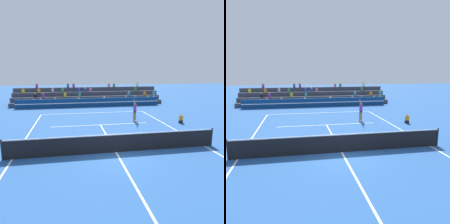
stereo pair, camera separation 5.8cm
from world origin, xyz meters
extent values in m
plane|color=#285699|center=(0.00, 0.00, 0.00)|extent=(120.00, 120.00, 0.00)
cube|color=white|center=(0.00, 11.90, 0.00)|extent=(11.00, 0.10, 0.01)
cube|color=white|center=(-5.50, 0.00, 0.00)|extent=(0.10, 23.80, 0.01)
cube|color=white|center=(5.50, 0.00, 0.00)|extent=(0.10, 23.80, 0.01)
cube|color=white|center=(0.00, 6.43, 0.00)|extent=(8.25, 0.10, 0.01)
cube|color=white|center=(0.00, 0.00, 0.00)|extent=(0.10, 12.85, 0.01)
cylinder|color=black|center=(-5.95, 0.00, 0.55)|extent=(0.10, 0.10, 1.10)
cylinder|color=black|center=(5.95, 0.00, 0.55)|extent=(0.10, 0.10, 1.10)
cube|color=black|center=(0.00, 0.00, 0.50)|extent=(11.90, 0.02, 1.00)
cube|color=white|center=(0.00, 0.00, 1.03)|extent=(11.90, 0.04, 0.06)
cube|color=navy|center=(0.00, 16.02, 0.55)|extent=(18.00, 0.24, 1.10)
cube|color=white|center=(0.00, 15.89, 0.55)|extent=(18.00, 0.02, 0.10)
cube|color=#383D4C|center=(0.00, 17.30, 0.28)|extent=(19.95, 0.95, 0.55)
cube|color=#2D4CA5|center=(6.28, 17.13, 0.77)|extent=(0.32, 0.22, 0.44)
sphere|color=#9E7051|center=(6.28, 17.13, 1.09)|extent=(0.18, 0.18, 0.18)
cube|color=#2D4CA5|center=(8.95, 17.13, 0.77)|extent=(0.32, 0.22, 0.44)
sphere|color=tan|center=(8.95, 17.13, 1.09)|extent=(0.18, 0.18, 0.18)
cube|color=yellow|center=(1.98, 17.13, 0.77)|extent=(0.32, 0.22, 0.44)
sphere|color=beige|center=(1.98, 17.13, 1.09)|extent=(0.18, 0.18, 0.18)
cube|color=#2D4CA5|center=(-6.94, 17.13, 0.77)|extent=(0.32, 0.22, 0.44)
sphere|color=brown|center=(-6.94, 17.13, 1.09)|extent=(0.18, 0.18, 0.18)
cube|color=yellow|center=(-6.15, 17.13, 0.77)|extent=(0.32, 0.22, 0.44)
sphere|color=brown|center=(-6.15, 17.13, 1.09)|extent=(0.18, 0.18, 0.18)
cube|color=yellow|center=(-1.38, 17.13, 0.77)|extent=(0.32, 0.22, 0.44)
sphere|color=tan|center=(-1.38, 17.13, 1.09)|extent=(0.18, 0.18, 0.18)
cube|color=purple|center=(4.97, 17.13, 0.77)|extent=(0.32, 0.22, 0.44)
sphere|color=beige|center=(4.97, 17.13, 1.09)|extent=(0.18, 0.18, 0.18)
cube|color=yellow|center=(8.08, 17.13, 0.77)|extent=(0.32, 0.22, 0.44)
sphere|color=brown|center=(8.08, 17.13, 1.09)|extent=(0.18, 0.18, 0.18)
cube|color=orange|center=(-4.39, 17.13, 0.77)|extent=(0.32, 0.22, 0.44)
sphere|color=#9E7051|center=(-4.39, 17.13, 1.09)|extent=(0.18, 0.18, 0.18)
cube|color=#383D4C|center=(0.00, 18.25, 0.55)|extent=(19.95, 0.95, 1.10)
cube|color=yellow|center=(-3.12, 18.08, 1.32)|extent=(0.32, 0.22, 0.44)
sphere|color=brown|center=(-3.12, 18.08, 1.64)|extent=(0.18, 0.18, 0.18)
cube|color=teal|center=(-1.22, 18.08, 1.32)|extent=(0.32, 0.22, 0.44)
sphere|color=brown|center=(-1.22, 18.08, 1.64)|extent=(0.18, 0.18, 0.18)
cube|color=orange|center=(7.94, 18.08, 1.32)|extent=(0.32, 0.22, 0.44)
sphere|color=brown|center=(7.94, 18.08, 1.64)|extent=(0.18, 0.18, 0.18)
cube|color=purple|center=(-5.94, 18.08, 1.32)|extent=(0.32, 0.22, 0.44)
sphere|color=#9E7051|center=(-5.94, 18.08, 1.64)|extent=(0.18, 0.18, 0.18)
cube|color=teal|center=(9.32, 18.08, 1.32)|extent=(0.32, 0.22, 0.44)
sphere|color=#9E7051|center=(9.32, 18.08, 1.64)|extent=(0.18, 0.18, 0.18)
cube|color=teal|center=(5.59, 18.08, 1.32)|extent=(0.32, 0.22, 0.44)
sphere|color=beige|center=(5.59, 18.08, 1.64)|extent=(0.18, 0.18, 0.18)
cube|color=black|center=(-6.93, 18.08, 1.32)|extent=(0.32, 0.22, 0.44)
sphere|color=tan|center=(-6.93, 18.08, 1.64)|extent=(0.18, 0.18, 0.18)
cube|color=#383D4C|center=(0.00, 19.20, 0.83)|extent=(19.95, 0.95, 1.65)
cube|color=#2D4CA5|center=(-1.23, 19.03, 1.87)|extent=(0.32, 0.22, 0.44)
sphere|color=brown|center=(-1.23, 19.03, 2.19)|extent=(0.18, 0.18, 0.18)
cube|color=yellow|center=(-8.56, 19.03, 1.87)|extent=(0.32, 0.22, 0.44)
sphere|color=brown|center=(-8.56, 19.03, 2.19)|extent=(0.18, 0.18, 0.18)
cube|color=#B2B2B7|center=(-4.76, 19.03, 1.87)|extent=(0.32, 0.22, 0.44)
sphere|color=beige|center=(-4.76, 19.03, 2.19)|extent=(0.18, 0.18, 0.18)
cube|color=orange|center=(-6.55, 19.03, 1.87)|extent=(0.32, 0.22, 0.44)
sphere|color=#9E7051|center=(-6.55, 19.03, 2.19)|extent=(0.18, 0.18, 0.18)
cube|color=pink|center=(0.33, 19.03, 1.87)|extent=(0.32, 0.22, 0.44)
sphere|color=brown|center=(0.33, 19.03, 2.19)|extent=(0.18, 0.18, 0.18)
cube|color=#338C4C|center=(6.84, 19.03, 1.87)|extent=(0.32, 0.22, 0.44)
sphere|color=brown|center=(6.84, 19.03, 2.19)|extent=(0.18, 0.18, 0.18)
cube|color=#2D4CA5|center=(-0.38, 19.03, 1.87)|extent=(0.32, 0.22, 0.44)
sphere|color=beige|center=(-0.38, 19.03, 2.19)|extent=(0.18, 0.18, 0.18)
cube|color=#338C4C|center=(-3.45, 19.03, 1.87)|extent=(0.32, 0.22, 0.44)
sphere|color=#9E7051|center=(-3.45, 19.03, 2.19)|extent=(0.18, 0.18, 0.18)
cube|color=#383D4C|center=(0.00, 20.15, 1.10)|extent=(19.95, 0.95, 2.20)
cube|color=#338C4C|center=(3.87, 19.98, 2.42)|extent=(0.32, 0.22, 0.44)
sphere|color=beige|center=(3.87, 19.98, 2.74)|extent=(0.18, 0.18, 0.18)
cube|color=pink|center=(3.10, 19.98, 2.42)|extent=(0.32, 0.22, 0.44)
sphere|color=tan|center=(3.10, 19.98, 2.74)|extent=(0.18, 0.18, 0.18)
cube|color=purple|center=(-1.95, 19.98, 2.42)|extent=(0.32, 0.22, 0.44)
sphere|color=brown|center=(-1.95, 19.98, 2.74)|extent=(0.18, 0.18, 0.18)
cube|color=purple|center=(-6.92, 19.98, 2.42)|extent=(0.32, 0.22, 0.44)
sphere|color=brown|center=(-6.92, 19.98, 2.74)|extent=(0.18, 0.18, 0.18)
cube|color=silver|center=(7.41, 19.98, 2.42)|extent=(0.32, 0.22, 0.44)
sphere|color=brown|center=(7.41, 19.98, 2.74)|extent=(0.18, 0.18, 0.18)
cube|color=#2D4CA5|center=(-2.73, 19.98, 2.42)|extent=(0.32, 0.22, 0.44)
sphere|color=brown|center=(-2.73, 19.98, 2.74)|extent=(0.18, 0.18, 0.18)
cube|color=black|center=(6.98, 5.70, 0.06)|extent=(0.28, 0.36, 0.12)
cube|color=black|center=(6.98, 5.70, 0.18)|extent=(0.28, 0.24, 0.18)
cube|color=orange|center=(6.98, 5.70, 0.47)|extent=(0.30, 0.18, 0.40)
sphere|color=tan|center=(6.98, 5.70, 0.76)|extent=(0.17, 0.17, 0.17)
cylinder|color=#9E7051|center=(3.30, 7.25, 0.45)|extent=(0.14, 0.14, 0.90)
cylinder|color=#9E7051|center=(3.12, 7.09, 0.45)|extent=(0.14, 0.14, 0.90)
cube|color=black|center=(3.23, 7.17, 0.94)|extent=(0.33, 0.38, 0.20)
cube|color=purple|center=(3.23, 7.17, 1.24)|extent=(0.35, 0.41, 0.56)
sphere|color=#9E7051|center=(3.23, 7.17, 1.60)|extent=(0.22, 0.22, 0.22)
cube|color=white|center=(3.34, 7.23, 0.04)|extent=(0.29, 0.23, 0.09)
cube|color=white|center=(3.16, 7.07, 0.04)|extent=(0.29, 0.23, 0.09)
cylinder|color=#9E7051|center=(3.35, 7.38, 1.18)|extent=(0.09, 0.09, 0.56)
cylinder|color=#9E7051|center=(3.07, 6.89, 1.74)|extent=(0.22, 0.30, 0.59)
cylinder|color=black|center=(3.00, 6.76, 2.11)|extent=(0.08, 0.11, 0.22)
torus|color=#1E4C99|center=(2.97, 6.71, 2.28)|extent=(0.22, 0.36, 0.40)
sphere|color=#C6DB33|center=(3.40, 0.93, 0.03)|extent=(0.07, 0.07, 0.07)
camera|label=1|loc=(-2.40, -11.41, 4.52)|focal=35.00mm
camera|label=2|loc=(-2.34, -11.42, 4.52)|focal=35.00mm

